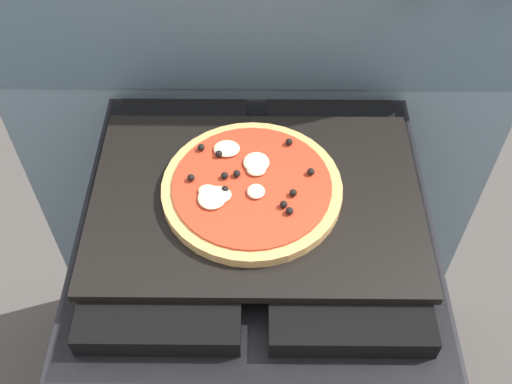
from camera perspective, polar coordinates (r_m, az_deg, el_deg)
kitchen_backsplash at (r=1.31m, az=0.25°, el=7.35°), size 1.10×0.09×1.55m
stove at (r=1.38m, az=-0.00°, el=-12.86°), size 0.60×0.64×0.90m
baking_tray at (r=0.99m, az=0.00°, el=-0.67°), size 0.54×0.38×0.02m
pizza_left at (r=0.98m, az=-0.49°, el=0.43°), size 0.29×0.29×0.03m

